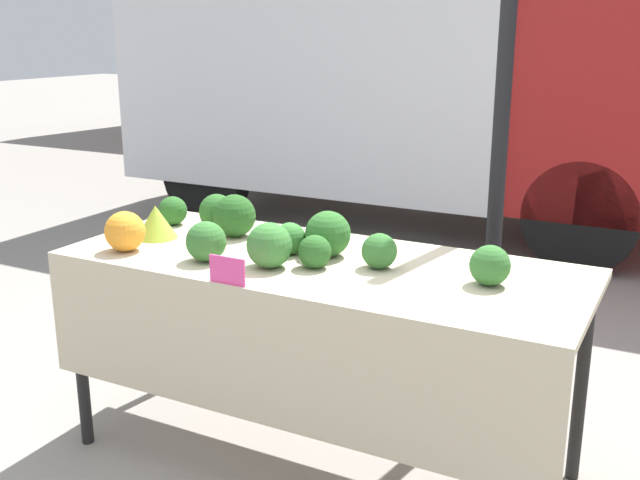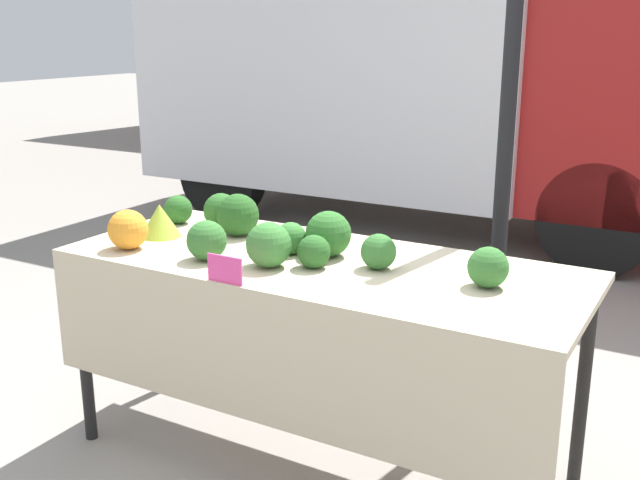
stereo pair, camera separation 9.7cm
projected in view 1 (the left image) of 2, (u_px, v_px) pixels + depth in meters
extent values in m
plane|color=gray|center=(320.00, 459.00, 3.06)|extent=(40.00, 40.00, 0.00)
cylinder|color=black|center=(500.00, 137.00, 3.21)|extent=(0.07, 0.07, 2.50)
cube|color=silver|center=(346.00, 38.00, 6.80)|extent=(3.49, 2.21, 2.48)
cube|color=maroon|center=(630.00, 87.00, 5.80)|extent=(1.42, 2.03, 1.79)
cylinder|color=black|center=(581.00, 216.00, 5.33)|extent=(0.82, 0.22, 0.82)
cylinder|color=black|center=(614.00, 174.00, 6.87)|extent=(0.82, 0.22, 0.82)
cylinder|color=black|center=(206.00, 176.00, 6.78)|extent=(0.82, 0.22, 0.82)
cylinder|color=black|center=(302.00, 148.00, 8.33)|extent=(0.82, 0.22, 0.82)
cube|color=beige|center=(320.00, 264.00, 2.84)|extent=(1.99, 0.80, 0.03)
cube|color=beige|center=(267.00, 364.00, 2.57)|extent=(1.99, 0.01, 0.47)
cylinder|color=black|center=(80.00, 353.00, 3.08)|extent=(0.05, 0.05, 0.82)
cylinder|color=black|center=(544.00, 474.00, 2.24)|extent=(0.05, 0.05, 0.82)
cylinder|color=black|center=(183.00, 301.00, 3.66)|extent=(0.05, 0.05, 0.82)
cylinder|color=black|center=(581.00, 382.00, 2.83)|extent=(0.05, 0.05, 0.82)
sphere|color=orange|center=(125.00, 231.00, 2.93)|extent=(0.16, 0.16, 0.16)
cone|color=#93B238|center=(156.00, 222.00, 3.12)|extent=(0.17, 0.17, 0.14)
sphere|color=#23511E|center=(235.00, 216.00, 3.13)|extent=(0.18, 0.18, 0.18)
sphere|color=#336B2D|center=(206.00, 242.00, 2.80)|extent=(0.15, 0.15, 0.15)
sphere|color=#2D6628|center=(328.00, 234.00, 2.86)|extent=(0.18, 0.18, 0.18)
sphere|color=#285B23|center=(217.00, 212.00, 3.26)|extent=(0.15, 0.15, 0.15)
sphere|color=#336B2D|center=(379.00, 251.00, 2.72)|extent=(0.13, 0.13, 0.13)
sphere|color=#387533|center=(290.00, 238.00, 2.89)|extent=(0.13, 0.13, 0.13)
sphere|color=#336B2D|center=(490.00, 265.00, 2.54)|extent=(0.14, 0.14, 0.14)
sphere|color=#387533|center=(269.00, 245.00, 2.73)|extent=(0.17, 0.17, 0.17)
sphere|color=#285B23|center=(173.00, 211.00, 3.33)|extent=(0.13, 0.13, 0.13)
sphere|color=#285B23|center=(315.00, 252.00, 2.73)|extent=(0.12, 0.12, 0.12)
cube|color=#EF4793|center=(227.00, 271.00, 2.56)|extent=(0.14, 0.01, 0.10)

